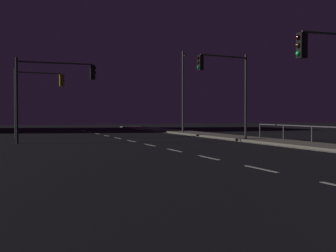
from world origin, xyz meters
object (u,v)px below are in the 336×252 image
Objects in this scene: traffic_light_mid_right at (37,90)px; street_lamp_far_end at (183,84)px; traffic_light_mid_left at (226,79)px; traffic_light_far_right at (53,83)px.

traffic_light_mid_right is 0.69× the size of street_lamp_far_end.
traffic_light_mid_left is at bearing -39.92° from traffic_light_mid_right.
traffic_light_far_right is (-10.84, 2.81, -0.35)m from traffic_light_mid_left.
traffic_light_mid_left reaches higher than traffic_light_far_right.
traffic_light_mid_left is 0.75× the size of street_lamp_far_end.
traffic_light_far_right is 0.69× the size of street_lamp_far_end.
traffic_light_mid_right is 14.37m from street_lamp_far_end.
traffic_light_mid_right is at bearing 140.08° from traffic_light_mid_left.
traffic_light_far_right is 17.00m from street_lamp_far_end.
street_lamp_far_end reaches higher than traffic_light_far_right.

